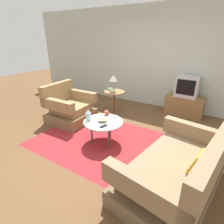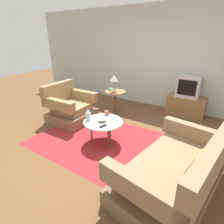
{
  "view_description": "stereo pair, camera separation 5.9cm",
  "coord_description": "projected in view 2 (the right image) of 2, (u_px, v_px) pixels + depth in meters",
  "views": [
    {
      "loc": [
        1.6,
        -2.53,
        1.91
      ],
      "look_at": [
        -0.11,
        0.2,
        0.55
      ],
      "focal_mm": 28.87,
      "sensor_mm": 36.0,
      "label": 1
    },
    {
      "loc": [
        1.65,
        -2.5,
        1.91
      ],
      "look_at": [
        -0.11,
        0.2,
        0.55
      ],
      "focal_mm": 28.87,
      "sensor_mm": 36.0,
      "label": 2
    }
  ],
  "objects": [
    {
      "name": "tv_remote_silver",
      "position": [
        113.0,
        116.0,
        3.53
      ],
      "size": [
        0.17,
        0.1,
        0.02
      ],
      "rotation": [
        0.0,
        0.0,
        0.36
      ],
      "color": "#B2B2B7",
      "rests_on": "coffee_table"
    },
    {
      "name": "back_wall",
      "position": [
        161.0,
        58.0,
        4.89
      ],
      "size": [
        9.0,
        0.12,
        2.7
      ],
      "primitive_type": "cube",
      "color": "#B2BCB2",
      "rests_on": "ground"
    },
    {
      "name": "vase",
      "position": [
        88.0,
        115.0,
        3.36
      ],
      "size": [
        0.1,
        0.1,
        0.22
      ],
      "color": "silver",
      "rests_on": "coffee_table"
    },
    {
      "name": "table_lamp",
      "position": [
        114.0,
        79.0,
        4.35
      ],
      "size": [
        0.19,
        0.19,
        0.42
      ],
      "color": "#9E937A",
      "rests_on": "side_table"
    },
    {
      "name": "coffee_table",
      "position": [
        103.0,
        123.0,
        3.37
      ],
      "size": [
        0.74,
        0.74,
        0.45
      ],
      "color": "#B2C6C1",
      "rests_on": "ground"
    },
    {
      "name": "tv_remote_dark",
      "position": [
        103.0,
        126.0,
        3.16
      ],
      "size": [
        0.08,
        0.15,
        0.02
      ],
      "rotation": [
        0.0,
        0.0,
        1.33
      ],
      "color": "black",
      "rests_on": "coffee_table"
    },
    {
      "name": "couch",
      "position": [
        176.0,
        173.0,
        2.3
      ],
      "size": [
        1.22,
        1.77,
        0.92
      ],
      "rotation": [
        0.0,
        0.0,
        1.42
      ],
      "color": "brown",
      "rests_on": "ground"
    },
    {
      "name": "bowl",
      "position": [
        102.0,
        120.0,
        3.34
      ],
      "size": [
        0.17,
        0.17,
        0.04
      ],
      "color": "tan",
      "rests_on": "coffee_table"
    },
    {
      "name": "side_table",
      "position": [
        115.0,
        98.0,
        4.55
      ],
      "size": [
        0.52,
        0.52,
        0.64
      ],
      "color": "olive",
      "rests_on": "ground"
    },
    {
      "name": "area_rug",
      "position": [
        104.0,
        142.0,
        3.53
      ],
      "size": [
        2.63,
        1.92,
        0.0
      ],
      "primitive_type": "cube",
      "color": "maroon",
      "rests_on": "ground"
    },
    {
      "name": "armchair",
      "position": [
        70.0,
        108.0,
        4.35
      ],
      "size": [
        0.94,
        0.98,
        0.89
      ],
      "rotation": [
        0.0,
        0.0,
        -1.54
      ],
      "color": "brown",
      "rests_on": "ground"
    },
    {
      "name": "tv_stand",
      "position": [
        186.0,
        106.0,
        4.63
      ],
      "size": [
        0.91,
        0.46,
        0.5
      ],
      "color": "olive",
      "rests_on": "ground"
    },
    {
      "name": "book",
      "position": [
        111.0,
        89.0,
        4.62
      ],
      "size": [
        0.25,
        0.22,
        0.03
      ],
      "rotation": [
        0.0,
        0.0,
        -0.43
      ],
      "color": "#3D663D",
      "rests_on": "side_table"
    },
    {
      "name": "television",
      "position": [
        189.0,
        87.0,
        4.43
      ],
      "size": [
        0.52,
        0.45,
        0.5
      ],
      "color": "#B7B7BC",
      "rests_on": "tv_stand"
    },
    {
      "name": "mug",
      "position": [
        107.0,
        113.0,
        3.6
      ],
      "size": [
        0.13,
        0.08,
        0.09
      ],
      "color": "#B74C3D",
      "rests_on": "coffee_table"
    },
    {
      "name": "ground_plane",
      "position": [
        111.0,
        142.0,
        3.5
      ],
      "size": [
        16.0,
        16.0,
        0.0
      ],
      "primitive_type": "plane",
      "color": "brown"
    }
  ]
}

